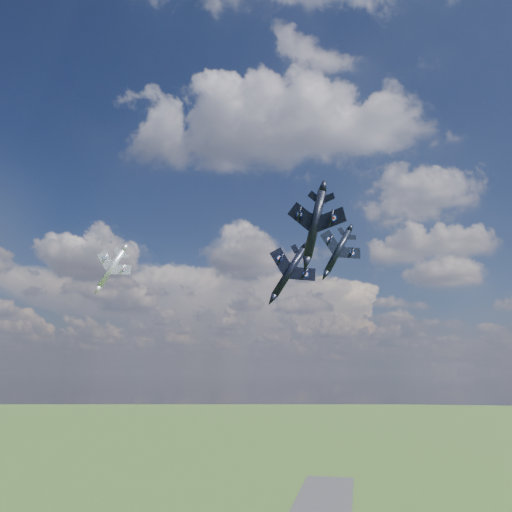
% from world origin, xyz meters
% --- Properties ---
extents(jet_lead_navy, '(11.95, 14.68, 7.18)m').
position_xyz_m(jet_lead_navy, '(9.25, 4.92, 77.92)').
color(jet_lead_navy, black).
extents(jet_right_navy, '(12.83, 14.89, 4.88)m').
position_xyz_m(jet_right_navy, '(15.15, -12.83, 80.66)').
color(jet_right_navy, black).
extents(jet_high_navy, '(14.65, 17.05, 7.66)m').
position_xyz_m(jet_high_navy, '(16.78, 27.55, 86.59)').
color(jet_high_navy, black).
extents(jet_left_silver, '(10.78, 13.69, 6.78)m').
position_xyz_m(jet_left_silver, '(-30.96, 19.11, 83.08)').
color(jet_left_silver, '#9EA0A8').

